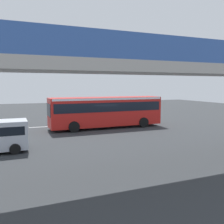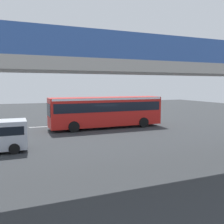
% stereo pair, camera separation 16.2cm
% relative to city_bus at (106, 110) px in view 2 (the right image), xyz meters
% --- Properties ---
extents(ground, '(80.00, 80.00, 0.00)m').
position_rel_city_bus_xyz_m(ground, '(0.44, 0.14, -1.88)').
color(ground, '#2D3033').
extents(city_bus, '(11.54, 2.85, 3.15)m').
position_rel_city_bus_xyz_m(city_bus, '(0.00, 0.00, 0.00)').
color(city_bus, red).
rests_on(city_bus, ground).
extents(traffic_sign, '(0.08, 0.60, 2.80)m').
position_rel_city_bus_xyz_m(traffic_sign, '(-2.48, -3.57, 0.01)').
color(traffic_sign, slate).
rests_on(traffic_sign, ground).
extents(lane_dash_leftmost, '(2.00, 0.20, 0.01)m').
position_rel_city_bus_xyz_m(lane_dash_leftmost, '(-5.56, -3.01, -1.88)').
color(lane_dash_leftmost, silver).
rests_on(lane_dash_leftmost, ground).
extents(lane_dash_left, '(2.00, 0.20, 0.01)m').
position_rel_city_bus_xyz_m(lane_dash_left, '(-1.56, -3.01, -1.88)').
color(lane_dash_left, silver).
rests_on(lane_dash_left, ground).
extents(lane_dash_centre, '(2.00, 0.20, 0.01)m').
position_rel_city_bus_xyz_m(lane_dash_centre, '(2.44, -3.01, -1.88)').
color(lane_dash_centre, silver).
rests_on(lane_dash_centre, ground).
extents(lane_dash_right, '(2.00, 0.20, 0.01)m').
position_rel_city_bus_xyz_m(lane_dash_right, '(6.44, -3.01, -1.88)').
color(lane_dash_right, silver).
rests_on(lane_dash_right, ground).
extents(pedestrian_overpass, '(26.90, 2.60, 6.50)m').
position_rel_city_bus_xyz_m(pedestrian_overpass, '(0.44, 13.01, 2.89)').
color(pedestrian_overpass, '#B2ADA5').
rests_on(pedestrian_overpass, ground).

